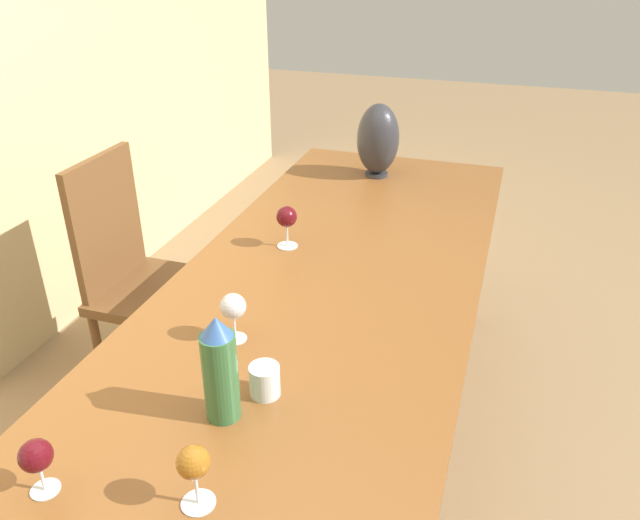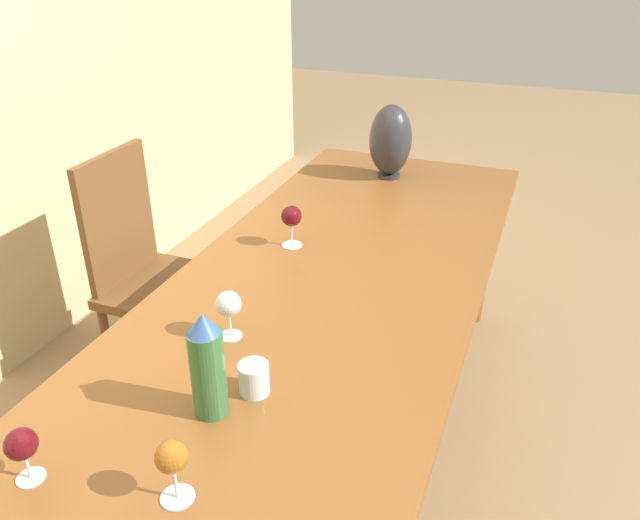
% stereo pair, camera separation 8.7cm
% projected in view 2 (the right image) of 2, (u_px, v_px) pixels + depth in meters
% --- Properties ---
extents(dining_table, '(3.19, 0.93, 0.75)m').
position_uv_depth(dining_table, '(280.00, 362.00, 1.67)').
color(dining_table, brown).
rests_on(dining_table, ground_plane).
extents(water_bottle, '(0.08, 0.08, 0.26)m').
position_uv_depth(water_bottle, '(207.00, 366.00, 1.35)').
color(water_bottle, '#336638').
rests_on(water_bottle, dining_table).
extents(water_tumbler, '(0.07, 0.07, 0.08)m').
position_uv_depth(water_tumbler, '(254.00, 378.00, 1.45)').
color(water_tumbler, silver).
rests_on(water_tumbler, dining_table).
extents(vase, '(0.18, 0.18, 0.32)m').
position_uv_depth(vase, '(390.00, 140.00, 2.66)').
color(vase, '#2D2D33').
rests_on(vase, dining_table).
extents(wine_glass_0, '(0.06, 0.06, 0.12)m').
position_uv_depth(wine_glass_0, '(21.00, 446.00, 1.19)').
color(wine_glass_0, silver).
rests_on(wine_glass_0, dining_table).
extents(wine_glass_1, '(0.07, 0.07, 0.14)m').
position_uv_depth(wine_glass_1, '(172.00, 459.00, 1.15)').
color(wine_glass_1, silver).
rests_on(wine_glass_1, dining_table).
extents(wine_glass_2, '(0.07, 0.07, 0.14)m').
position_uv_depth(wine_glass_2, '(228.00, 305.00, 1.62)').
color(wine_glass_2, silver).
rests_on(wine_glass_2, dining_table).
extents(wine_glass_4, '(0.07, 0.07, 0.15)m').
position_uv_depth(wine_glass_4, '(291.00, 217.00, 2.10)').
color(wine_glass_4, silver).
rests_on(wine_glass_4, dining_table).
extents(chair_far, '(0.44, 0.44, 0.98)m').
position_uv_depth(chair_far, '(151.00, 269.00, 2.49)').
color(chair_far, brown).
rests_on(chair_far, ground_plane).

